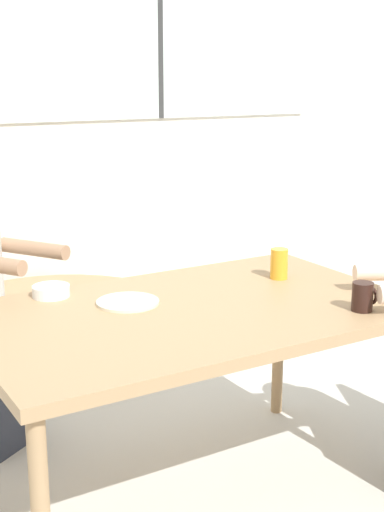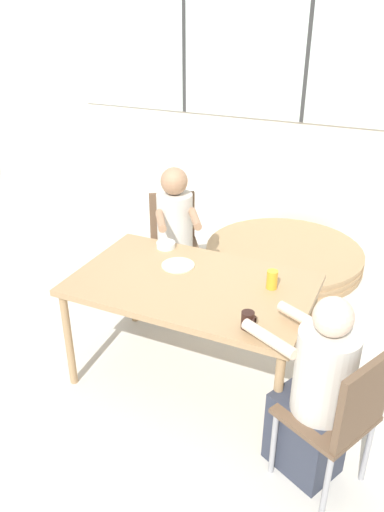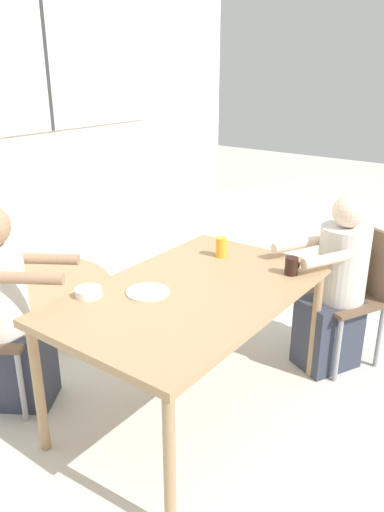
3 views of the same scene
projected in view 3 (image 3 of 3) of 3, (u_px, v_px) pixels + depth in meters
ground_plane at (192, 407)px, 2.80m from camera, size 16.00×16.00×0.00m
dining_table at (192, 300)px, 2.56m from camera, size 1.48×0.91×0.73m
chair_for_man_blue_shirt at (356, 284)px, 3.10m from camera, size 0.54×0.54×0.87m
person_woman_green_shirt at (9, 318)px, 2.68m from camera, size 0.52×0.59×1.15m
person_man_blue_shirt at (335, 293)px, 3.04m from camera, size 0.61×0.50×1.10m
coffee_mug at (292, 266)px, 2.70m from camera, size 0.08×0.07×0.10m
juice_glass at (221, 247)px, 2.94m from camera, size 0.07×0.07×0.12m
bowl_white_shallow at (88, 292)px, 2.45m from camera, size 0.13×0.13×0.04m
plate_tortillas at (148, 292)px, 2.49m from camera, size 0.22×0.22×0.01m
folded_table_stack at (16, 299)px, 3.88m from camera, size 1.49×1.49×0.18m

